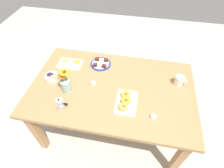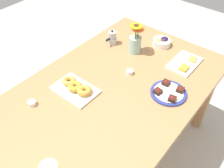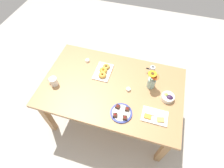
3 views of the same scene
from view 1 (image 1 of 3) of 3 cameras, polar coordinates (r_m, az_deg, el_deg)
ground_plane at (r=2.32m, az=0.00°, el=-13.08°), size 6.00×6.00×0.00m
dining_table at (r=1.78m, az=0.00°, el=-2.72°), size 1.60×1.00×0.74m
coffee_mug at (r=1.83m, az=21.13°, el=1.05°), size 0.12×0.09×0.10m
grape_bowl at (r=1.87m, az=-19.11°, el=2.22°), size 0.14×0.14×0.07m
cheese_platter at (r=2.00m, az=-13.46°, el=6.52°), size 0.26×0.17×0.03m
croissant_platter at (r=1.58m, az=4.41°, el=-5.59°), size 0.19×0.28×0.05m
jam_cup_honey at (r=1.53m, az=13.34°, el=-10.41°), size 0.05×0.05×0.03m
jam_cup_berry at (r=1.74m, az=-6.18°, el=0.26°), size 0.05×0.05×0.03m
dessert_plate at (r=1.95m, az=-3.75°, el=6.63°), size 0.23×0.23×0.05m
flower_vase at (r=1.69m, az=-14.93°, el=-0.08°), size 0.13×0.10×0.24m
moka_pot at (r=1.59m, az=-16.56°, el=-6.22°), size 0.11×0.07×0.12m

